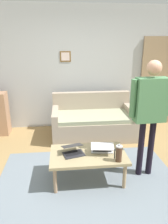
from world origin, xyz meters
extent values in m
plane|color=#9B7C4C|center=(0.00, 0.00, 0.00)|extent=(7.68, 7.68, 0.00)
cube|color=slate|center=(0.03, 0.07, 0.00)|extent=(2.64, 1.92, 0.01)
cube|color=#B4B7B9|center=(0.00, -2.20, 1.35)|extent=(7.04, 0.10, 2.70)
cube|color=brown|center=(0.28, -2.15, 1.63)|extent=(0.24, 0.02, 0.23)
cube|color=beige|center=(0.28, -2.14, 1.63)|extent=(0.18, 0.00, 0.17)
cube|color=#9D805D|center=(-1.87, -2.11, 1.02)|extent=(0.82, 0.05, 2.05)
sphere|color=tan|center=(-1.56, -2.07, 1.02)|extent=(0.06, 0.06, 0.06)
cube|color=tan|center=(-0.27, -1.51, 0.21)|extent=(1.71, 0.91, 0.42)
cube|color=#9CA180|center=(-0.27, -1.49, 0.46)|extent=(1.47, 0.83, 0.08)
cube|color=tan|center=(-0.27, -1.90, 0.65)|extent=(1.71, 0.14, 0.46)
cube|color=tan|center=(-1.06, -1.51, 0.52)|extent=(0.12, 0.91, 0.20)
cube|color=tan|center=(0.53, -1.51, 0.52)|extent=(0.12, 0.91, 0.20)
cube|color=#9D8C64|center=(0.03, -0.03, 0.40)|extent=(1.08, 0.65, 0.04)
cylinder|color=tan|center=(-0.45, 0.22, 0.19)|extent=(0.05, 0.05, 0.38)
cylinder|color=tan|center=(0.50, 0.22, 0.19)|extent=(0.05, 0.05, 0.38)
cylinder|color=tan|center=(-0.45, -0.29, 0.19)|extent=(0.05, 0.05, 0.38)
cylinder|color=gray|center=(0.50, -0.29, 0.19)|extent=(0.05, 0.05, 0.38)
cube|color=silver|center=(-0.19, -0.11, 0.43)|extent=(0.35, 0.26, 0.01)
cube|color=black|center=(-0.18, -0.09, 0.44)|extent=(0.28, 0.17, 0.00)
cube|color=silver|center=(-0.17, -0.01, 0.54)|extent=(0.35, 0.25, 0.02)
cube|color=black|center=(-0.17, -0.02, 0.54)|extent=(0.31, 0.22, 0.02)
cube|color=#28282D|center=(0.23, -0.02, 0.43)|extent=(0.33, 0.27, 0.01)
cube|color=black|center=(0.24, -0.04, 0.44)|extent=(0.26, 0.18, 0.00)
cube|color=#28282D|center=(0.25, -0.09, 0.53)|extent=(0.32, 0.25, 0.06)
cube|color=#2C2327|center=(0.25, -0.09, 0.53)|extent=(0.29, 0.23, 0.05)
cylinder|color=#4C3323|center=(-0.35, 0.21, 0.53)|extent=(0.08, 0.08, 0.21)
cylinder|color=#B7B7BC|center=(-0.35, 0.21, 0.64)|extent=(0.09, 0.09, 0.02)
sphere|color=#B2B2B7|center=(-0.35, 0.21, 0.67)|extent=(0.03, 0.03, 0.03)
cube|color=black|center=(-0.29, 0.21, 0.54)|extent=(0.01, 0.01, 0.15)
cylinder|color=black|center=(-0.92, -0.08, 0.44)|extent=(0.09, 0.09, 0.87)
cylinder|color=black|center=(-0.76, -0.07, 0.44)|extent=(0.09, 0.09, 0.87)
cube|color=#4D8254|center=(-0.84, -0.07, 1.18)|extent=(0.44, 0.21, 0.62)
cylinder|color=#4D8254|center=(-0.58, -0.06, 1.21)|extent=(0.08, 0.08, 0.52)
sphere|color=tan|center=(-0.84, -0.07, 1.62)|extent=(0.20, 0.20, 0.20)
camera|label=1|loc=(0.36, 2.58, 1.94)|focal=33.53mm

